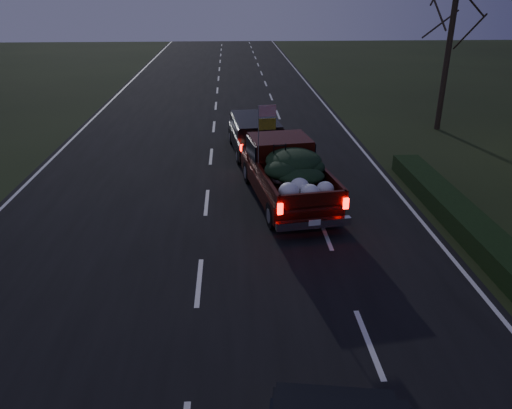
{
  "coord_description": "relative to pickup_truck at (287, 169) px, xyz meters",
  "views": [
    {
      "loc": [
        0.85,
        -10.6,
        6.72
      ],
      "look_at": [
        1.51,
        1.78,
        1.3
      ],
      "focal_mm": 35.0,
      "sensor_mm": 36.0,
      "label": 1
    }
  ],
  "objects": [
    {
      "name": "ground",
      "position": [
        -2.72,
        -5.11,
        -1.1
      ],
      "size": [
        120.0,
        120.0,
        0.0
      ],
      "primitive_type": "plane",
      "color": "black",
      "rests_on": "ground"
    },
    {
      "name": "road_asphalt",
      "position": [
        -2.72,
        -5.11,
        -1.09
      ],
      "size": [
        14.0,
        120.0,
        0.02
      ],
      "primitive_type": "cube",
      "color": "black",
      "rests_on": "ground"
    },
    {
      "name": "hedge_row",
      "position": [
        5.08,
        -2.11,
        -0.8
      ],
      "size": [
        1.0,
        10.0,
        0.6
      ],
      "primitive_type": "cube",
      "color": "black",
      "rests_on": "ground"
    },
    {
      "name": "bare_tree_far",
      "position": [
        8.78,
        8.89,
        4.13
      ],
      "size": [
        3.6,
        3.6,
        7.0
      ],
      "color": "black",
      "rests_on": "ground"
    },
    {
      "name": "pickup_truck",
      "position": [
        0.0,
        0.0,
        0.0
      ],
      "size": [
        2.95,
        5.87,
        2.95
      ],
      "rotation": [
        0.0,
        0.0,
        0.15
      ],
      "color": "#3D0E08",
      "rests_on": "ground"
    },
    {
      "name": "lead_suv",
      "position": [
        -0.8,
        5.25,
        -0.12
      ],
      "size": [
        2.31,
        4.69,
        1.3
      ],
      "rotation": [
        0.0,
        0.0,
        0.1
      ],
      "color": "black",
      "rests_on": "ground"
    }
  ]
}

